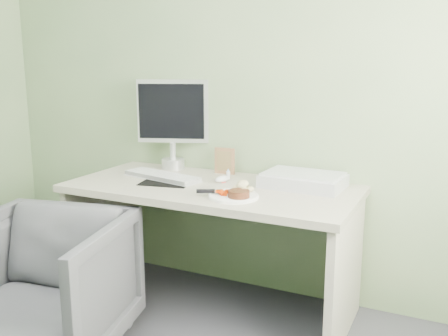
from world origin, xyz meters
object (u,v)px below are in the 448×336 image
at_px(plate, 234,196).
at_px(scanner, 303,181).
at_px(desk, 212,217).
at_px(monitor, 174,119).
at_px(desk_chair, 43,287).

distance_m(plate, scanner, 0.44).
relative_size(desk, monitor, 2.84).
bearing_deg(monitor, desk, -55.87).
xyz_separation_m(desk, desk_chair, (-0.52, -0.77, -0.20)).
relative_size(desk, desk_chair, 2.12).
xyz_separation_m(desk, plate, (0.22, -0.18, 0.19)).
relative_size(plate, scanner, 0.59).
height_order(desk, plate, plate).
distance_m(monitor, desk_chair, 1.29).
bearing_deg(monitor, scanner, -27.52).
distance_m(plate, desk_chair, 1.02).
bearing_deg(desk, desk_chair, -124.10).
height_order(plate, scanner, scanner).
distance_m(desk, plate, 0.34).
height_order(scanner, desk_chair, scanner).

